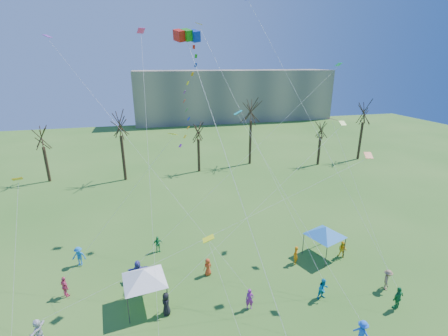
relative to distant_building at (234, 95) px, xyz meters
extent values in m
cube|color=gray|center=(0.00, 0.00, 0.00)|extent=(60.00, 14.00, 15.00)
cylinder|color=black|center=(-42.23, -45.16, -4.80)|extent=(0.44, 0.44, 5.40)
cylinder|color=black|center=(-30.98, -47.33, -4.03)|extent=(0.44, 0.44, 6.94)
cylinder|color=black|center=(-19.21, -46.22, -4.77)|extent=(0.44, 0.44, 5.45)
cylinder|color=black|center=(-9.68, -44.38, -3.62)|extent=(0.44, 0.44, 7.75)
cylinder|color=black|center=(1.95, -47.80, -5.00)|extent=(0.44, 0.44, 5.01)
cylinder|color=black|center=(10.96, -46.74, -4.02)|extent=(0.44, 0.44, 6.95)
cube|color=red|center=(-24.79, -73.60, 11.39)|extent=(0.79, 1.04, 0.88)
cube|color=#1B8912|center=(-24.31, -73.60, 11.39)|extent=(0.79, 1.04, 0.88)
cube|color=#0E2FB8|center=(-23.84, -73.60, 11.39)|extent=(0.79, 1.04, 0.88)
cylinder|color=white|center=(-22.40, -78.73, 2.75)|extent=(0.02, 0.02, 19.39)
cylinder|color=#3F3F44|center=(-29.46, -76.72, -6.40)|extent=(0.08, 0.08, 2.20)
cylinder|color=#3F3F44|center=(-26.77, -76.37, -6.40)|extent=(0.08, 0.08, 2.20)
cylinder|color=#3F3F44|center=(-29.81, -74.03, -6.40)|extent=(0.08, 0.08, 2.20)
cylinder|color=#3F3F44|center=(-27.12, -73.67, -6.40)|extent=(0.08, 0.08, 2.20)
pyramid|color=white|center=(-28.29, -75.20, -4.83)|extent=(4.15, 4.15, 0.94)
cylinder|color=#3F3F44|center=(-12.85, -74.49, -6.43)|extent=(0.09, 0.09, 2.13)
cylinder|color=#3F3F44|center=(-10.37, -73.60, -6.43)|extent=(0.09, 0.09, 2.13)
cylinder|color=#3F3F44|center=(-13.75, -72.01, -6.43)|extent=(0.09, 0.09, 2.13)
cylinder|color=#3F3F44|center=(-11.27, -71.12, -6.43)|extent=(0.09, 0.09, 2.13)
pyramid|color=blue|center=(-12.06, -72.81, -4.91)|extent=(3.82, 3.82, 0.91)
imported|color=blue|center=(-14.91, -82.13, -6.61)|extent=(1.15, 1.32, 1.78)
imported|color=#1D8541|center=(-10.35, -80.11, -6.58)|extent=(1.15, 0.68, 1.83)
imported|color=silver|center=(-35.11, -76.78, -6.66)|extent=(1.03, 1.64, 1.69)
imported|color=black|center=(-26.89, -76.47, -6.61)|extent=(0.63, 0.91, 1.78)
imported|color=#8E238F|center=(-20.92, -77.46, -6.68)|extent=(0.67, 0.52, 1.64)
imported|color=#0C84B4|center=(-15.12, -77.86, -6.63)|extent=(0.93, 0.77, 1.75)
imported|color=#997553|center=(-9.61, -78.19, -6.62)|extent=(1.24, 1.29, 1.77)
imported|color=#E84D7C|center=(-34.33, -72.75, -6.62)|extent=(0.99, 1.07, 1.76)
imported|color=#5B56BB|center=(-28.87, -72.12, -6.60)|extent=(1.69, 0.59, 1.81)
imported|color=#DD421B|center=(-23.13, -72.91, -6.72)|extent=(0.89, 0.73, 1.56)
imported|color=orange|center=(-15.18, -73.33, -6.63)|extent=(0.55, 0.71, 1.74)
imported|color=yellow|center=(-10.48, -73.48, -6.71)|extent=(0.95, 0.97, 1.58)
imported|color=blue|center=(-33.99, -68.77, -6.59)|extent=(1.28, 0.88, 1.83)
imported|color=green|center=(-27.10, -68.35, -6.69)|extent=(1.01, 0.57, 1.62)
cube|color=#D79F0B|center=(-33.95, -77.72, 4.08)|extent=(0.60, 0.67, 0.30)
cylinder|color=white|center=(-34.47, -79.71, -1.06)|extent=(0.01, 0.01, 10.70)
cube|color=#FB29A2|center=(-27.08, -68.68, 12.04)|extent=(0.66, 0.73, 0.36)
cylinder|color=white|center=(-27.32, -74.76, 2.92)|extent=(0.01, 0.01, 21.60)
cube|color=#EDFF1A|center=(-24.09, -78.37, -0.56)|extent=(0.74, 0.62, 0.31)
cylinder|color=white|center=(-23.41, -80.27, -3.38)|extent=(0.01, 0.01, 6.61)
cube|color=#17AD9B|center=(-19.97, -70.73, 5.94)|extent=(0.70, 0.60, 0.36)
cylinder|color=white|center=(-17.44, -76.43, -0.13)|extent=(0.01, 0.01, 17.13)
cube|color=#232BC8|center=(-16.38, -62.08, 15.67)|extent=(0.86, 0.78, 0.19)
cylinder|color=white|center=(-13.37, -71.10, 4.73)|extent=(0.01, 0.01, 28.68)
cube|color=#CF4A19|center=(-11.40, -76.05, 3.23)|extent=(0.71, 0.79, 0.35)
cylinder|color=white|center=(-23.26, -76.42, -1.48)|extent=(0.01, 0.01, 25.38)
cube|color=#8DCE30|center=(-9.99, -70.46, 4.57)|extent=(0.56, 0.66, 0.34)
cylinder|color=white|center=(-18.44, -73.46, -0.82)|extent=(0.01, 0.01, 20.71)
cube|color=purple|center=(-34.90, -63.04, 11.92)|extent=(0.82, 0.77, 0.27)
cylinder|color=white|center=(-27.91, -70.25, 2.86)|extent=(0.01, 0.01, 26.79)
cube|color=#F4AE0C|center=(-21.25, -60.82, 13.49)|extent=(0.82, 0.71, 0.24)
cylinder|color=white|center=(-18.18, -69.34, 3.64)|extent=(0.01, 0.01, 26.46)
cube|color=#E3255F|center=(-13.39, -73.94, 5.67)|extent=(0.66, 0.53, 0.19)
cylinder|color=white|center=(-11.50, -76.07, -0.26)|extent=(0.01, 0.01, 12.81)
cube|color=yellow|center=(-25.44, -72.51, 4.85)|extent=(0.78, 0.82, 0.25)
cylinder|color=white|center=(-29.88, -72.63, -0.68)|extent=(0.01, 0.01, 13.88)
cube|color=#18A1B4|center=(-8.44, -66.49, 9.59)|extent=(0.52, 0.62, 0.35)
cylinder|color=white|center=(-18.66, -69.30, 1.70)|extent=(0.01, 0.01, 26.19)
camera|label=1|loc=(-27.30, -94.94, 9.81)|focal=25.00mm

